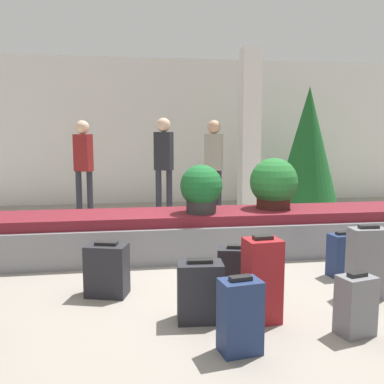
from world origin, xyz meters
name	(u,v)px	position (x,y,z in m)	size (l,w,h in m)	color
ground_plane	(210,286)	(0.00, 0.00, 0.00)	(18.00, 18.00, 0.00)	gray
back_wall	(163,132)	(0.00, 5.56, 1.60)	(18.00, 0.06, 3.20)	silver
carousel	(192,234)	(0.00, 1.20, 0.27)	(8.50, 0.97, 0.56)	gray
pillar	(250,131)	(1.62, 4.20, 1.60)	(0.37, 0.37, 3.20)	silver
suitcase_0	(262,280)	(0.26, -0.86, 0.35)	(0.30, 0.26, 0.72)	maroon
suitcase_2	(107,270)	(-1.02, -0.08, 0.25)	(0.44, 0.35, 0.52)	#232328
suitcase_3	(342,255)	(1.47, 0.09, 0.24)	(0.30, 0.24, 0.50)	navy
suitcase_4	(200,291)	(-0.24, -0.78, 0.25)	(0.39, 0.27, 0.52)	#232328
suitcase_5	(356,305)	(0.90, -1.20, 0.23)	(0.31, 0.25, 0.49)	slate
suitcase_6	(240,316)	(-0.05, -1.33, 0.27)	(0.31, 0.24, 0.56)	navy
suitcase_7	(367,263)	(1.40, -0.51, 0.34)	(0.34, 0.20, 0.70)	slate
suitcase_8	(238,273)	(0.20, -0.35, 0.24)	(0.43, 0.28, 0.51)	#232328
potted_plant_0	(201,189)	(0.10, 1.09, 0.86)	(0.53, 0.53, 0.61)	#2D2D2D
potted_plant_1	(274,184)	(1.11, 1.28, 0.88)	(0.63, 0.63, 0.67)	#381914
traveler_0	(83,159)	(-1.60, 4.02, 1.09)	(0.37, 0.32, 1.79)	#282833
traveler_1	(164,157)	(-0.13, 3.76, 1.12)	(0.37, 0.32, 1.84)	#282833
traveler_2	(214,158)	(0.82, 3.82, 1.09)	(0.37, 0.31, 1.80)	#282833
decorated_tree	(308,144)	(2.88, 4.24, 1.34)	(1.23, 1.23, 2.51)	#4C331E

